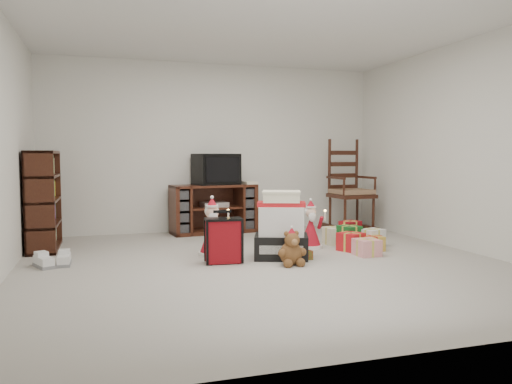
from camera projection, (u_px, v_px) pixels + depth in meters
The scene contains 13 objects.
room at pixel (267, 144), 5.12m from camera, with size 5.01×5.01×2.51m.
tv_stand at pixel (214, 209), 7.31m from camera, with size 1.28×0.58×0.71m.
bookshelf at pixel (44, 202), 6.03m from camera, with size 0.32×0.97×1.19m.
rocking_chair at pixel (349, 197), 7.66m from camera, with size 0.64×0.99×1.44m.
gift_pile at pixel (281, 230), 5.49m from camera, with size 0.69×0.59×0.73m.
red_suitcase at pixel (224, 240), 5.24m from camera, with size 0.38×0.22×0.56m.
stocking at pixel (293, 235), 5.40m from camera, with size 0.25×0.11×0.54m, color #0D7819, non-canonical shape.
teddy_bear at pixel (291, 250), 5.16m from camera, with size 0.24×0.21×0.35m.
santa_figurine at pixel (311, 229), 6.11m from camera, with size 0.29×0.28×0.60m.
mrs_claus_figurine at pixel (212, 233), 5.66m from camera, with size 0.32×0.31×0.66m.
sneaker_pair at pixel (54, 261), 5.11m from camera, with size 0.38×0.33×0.11m.
gift_cluster at pixel (357, 239), 6.11m from camera, with size 0.67×0.98×0.23m.
crt_television at pixel (216, 169), 7.30m from camera, with size 0.70×0.57×0.45m.
Camera 1 is at (-1.62, -4.89, 1.13)m, focal length 35.00 mm.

